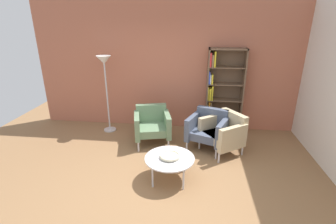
{
  "coord_description": "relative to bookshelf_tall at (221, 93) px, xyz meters",
  "views": [
    {
      "loc": [
        0.53,
        -3.19,
        2.49
      ],
      "look_at": [
        0.06,
        0.84,
        0.95
      ],
      "focal_mm": 26.55,
      "sensor_mm": 36.0,
      "label": 1
    }
  ],
  "objects": [
    {
      "name": "armchair_near_window",
      "position": [
        -1.44,
        -0.77,
        -0.51
      ],
      "size": [
        0.85,
        0.8,
        0.78
      ],
      "rotation": [
        0.0,
        0.0,
        0.24
      ],
      "color": "slate",
      "rests_on": "ground_plane"
    },
    {
      "name": "bookshelf_tall",
      "position": [
        0.0,
        0.0,
        0.0
      ],
      "size": [
        0.8,
        0.3,
        1.9
      ],
      "color": "brown",
      "rests_on": "ground_plane"
    },
    {
      "name": "brick_back_panel",
      "position": [
        -1.1,
        0.21,
        0.53
      ],
      "size": [
        6.4,
        0.12,
        2.9
      ],
      "primitive_type": "cube",
      "color": "#B2664C",
      "rests_on": "ground_plane"
    },
    {
      "name": "decorative_bowl",
      "position": [
        -0.94,
        -2.01,
        -0.49
      ],
      "size": [
        0.32,
        0.32,
        0.05
      ],
      "color": "beige",
      "rests_on": "coffee_table_low"
    },
    {
      "name": "coffee_table_low",
      "position": [
        -0.94,
        -2.01,
        -0.55
      ],
      "size": [
        0.8,
        0.8,
        0.4
      ],
      "color": "silver",
      "rests_on": "ground_plane"
    },
    {
      "name": "ground_plane",
      "position": [
        -1.1,
        -2.25,
        -0.92
      ],
      "size": [
        8.32,
        8.32,
        0.0
      ],
      "primitive_type": "plane",
      "color": "olive"
    },
    {
      "name": "armchair_corner_red",
      "position": [
        -0.29,
        -0.86,
        -0.51
      ],
      "size": [
        0.9,
        0.86,
        0.78
      ],
      "rotation": [
        0.0,
        0.0,
        -0.38
      ],
      "color": "#4C566B",
      "rests_on": "ground_plane"
    },
    {
      "name": "armchair_spare_guest",
      "position": [
        0.02,
        -0.97,
        -0.51
      ],
      "size": [
        0.93,
        0.95,
        0.78
      ],
      "rotation": [
        0.0,
        0.0,
        -0.95
      ],
      "color": "#C6B289",
      "rests_on": "ground_plane"
    },
    {
      "name": "floor_lamp_torchiere",
      "position": [
        -2.54,
        -0.28,
        0.52
      ],
      "size": [
        0.32,
        0.32,
        1.74
      ],
      "color": "silver",
      "rests_on": "ground_plane"
    }
  ]
}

